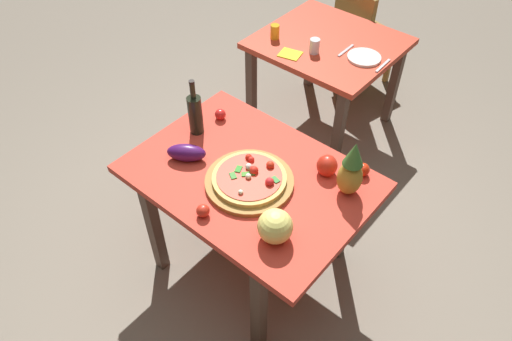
{
  "coord_description": "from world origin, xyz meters",
  "views": [
    {
      "loc": [
        1.09,
        -1.24,
        2.43
      ],
      "look_at": [
        0.04,
        0.0,
        0.78
      ],
      "focal_mm": 33.49,
      "sensor_mm": 36.0,
      "label": 1
    }
  ],
  "objects_px": {
    "tomato_by_bottle": "(220,114)",
    "drinking_glass_juice": "(275,32)",
    "background_table": "(327,54)",
    "dining_chair": "(360,31)",
    "pineapple_left": "(351,171)",
    "drinking_glass_water": "(315,46)",
    "melon": "(275,226)",
    "dinner_plate": "(364,57)",
    "pizza_board": "(249,181)",
    "napkin_folded": "(290,54)",
    "knife_utensil": "(383,66)",
    "eggplant": "(186,153)",
    "pizza": "(250,177)",
    "fork_utensil": "(346,50)",
    "wine_bottle": "(195,114)",
    "tomato_at_corner": "(363,170)",
    "display_table": "(250,187)",
    "bell_pepper": "(327,166)",
    "tomato_near_board": "(203,211)"
  },
  "relations": [
    {
      "from": "pizza_board",
      "to": "drinking_glass_water",
      "type": "height_order",
      "value": "drinking_glass_water"
    },
    {
      "from": "display_table",
      "to": "pizza",
      "type": "height_order",
      "value": "pizza"
    },
    {
      "from": "pizza_board",
      "to": "wine_bottle",
      "type": "distance_m",
      "value": 0.5
    },
    {
      "from": "fork_utensil",
      "to": "drinking_glass_juice",
      "type": "bearing_deg",
      "value": -159.88
    },
    {
      "from": "dining_chair",
      "to": "knife_utensil",
      "type": "xyz_separation_m",
      "value": [
        0.55,
        -0.69,
        0.25
      ]
    },
    {
      "from": "dining_chair",
      "to": "eggplant",
      "type": "xyz_separation_m",
      "value": [
        0.21,
        -2.1,
        0.29
      ]
    },
    {
      "from": "pineapple_left",
      "to": "dinner_plate",
      "type": "relative_size",
      "value": 1.4
    },
    {
      "from": "background_table",
      "to": "fork_utensil",
      "type": "height_order",
      "value": "fork_utensil"
    },
    {
      "from": "eggplant",
      "to": "napkin_folded",
      "type": "xyz_separation_m",
      "value": [
        -0.2,
        1.13,
        -0.04
      ]
    },
    {
      "from": "dining_chair",
      "to": "napkin_folded",
      "type": "height_order",
      "value": "dining_chair"
    },
    {
      "from": "wine_bottle",
      "to": "napkin_folded",
      "type": "height_order",
      "value": "wine_bottle"
    },
    {
      "from": "background_table",
      "to": "dining_chair",
      "type": "distance_m",
      "value": 0.68
    },
    {
      "from": "display_table",
      "to": "melon",
      "type": "height_order",
      "value": "melon"
    },
    {
      "from": "background_table",
      "to": "drinking_glass_water",
      "type": "bearing_deg",
      "value": -87.32
    },
    {
      "from": "tomato_at_corner",
      "to": "pizza",
      "type": "bearing_deg",
      "value": -133.87
    },
    {
      "from": "tomato_by_bottle",
      "to": "drinking_glass_juice",
      "type": "relative_size",
      "value": 0.63
    },
    {
      "from": "bell_pepper",
      "to": "fork_utensil",
      "type": "height_order",
      "value": "bell_pepper"
    },
    {
      "from": "display_table",
      "to": "napkin_folded",
      "type": "xyz_separation_m",
      "value": [
        -0.52,
        1.01,
        0.1
      ]
    },
    {
      "from": "tomato_at_corner",
      "to": "drinking_glass_juice",
      "type": "xyz_separation_m",
      "value": [
        -1.15,
        0.75,
        0.02
      ]
    },
    {
      "from": "display_table",
      "to": "dinner_plate",
      "type": "distance_m",
      "value": 1.29
    },
    {
      "from": "pineapple_left",
      "to": "tomato_by_bottle",
      "type": "xyz_separation_m",
      "value": [
        -0.84,
        0.01,
        -0.11
      ]
    },
    {
      "from": "tomato_by_bottle",
      "to": "dinner_plate",
      "type": "height_order",
      "value": "tomato_by_bottle"
    },
    {
      "from": "pizza_board",
      "to": "bell_pepper",
      "type": "bearing_deg",
      "value": 50.71
    },
    {
      "from": "pizza_board",
      "to": "napkin_folded",
      "type": "distance_m",
      "value": 1.19
    },
    {
      "from": "fork_utensil",
      "to": "wine_bottle",
      "type": "bearing_deg",
      "value": -98.76
    },
    {
      "from": "dinner_plate",
      "to": "fork_utensil",
      "type": "height_order",
      "value": "dinner_plate"
    },
    {
      "from": "pizza",
      "to": "bell_pepper",
      "type": "xyz_separation_m",
      "value": [
        0.24,
        0.3,
        0.01
      ]
    },
    {
      "from": "tomato_at_corner",
      "to": "napkin_folded",
      "type": "relative_size",
      "value": 0.48
    },
    {
      "from": "pineapple_left",
      "to": "tomato_at_corner",
      "type": "xyz_separation_m",
      "value": [
        -0.0,
        0.14,
        -0.1
      ]
    },
    {
      "from": "melon",
      "to": "dinner_plate",
      "type": "distance_m",
      "value": 1.57
    },
    {
      "from": "knife_utensil",
      "to": "drinking_glass_water",
      "type": "bearing_deg",
      "value": -162.52
    },
    {
      "from": "dining_chair",
      "to": "tomato_near_board",
      "type": "relative_size",
      "value": 13.62
    },
    {
      "from": "tomato_by_bottle",
      "to": "knife_utensil",
      "type": "xyz_separation_m",
      "value": [
        0.43,
        1.06,
        -0.03
      ]
    },
    {
      "from": "melon",
      "to": "drinking_glass_water",
      "type": "bearing_deg",
      "value": 118.95
    },
    {
      "from": "background_table",
      "to": "tomato_by_bottle",
      "type": "distance_m",
      "value": 1.1
    },
    {
      "from": "eggplant",
      "to": "drinking_glass_water",
      "type": "relative_size",
      "value": 2.04
    },
    {
      "from": "tomato_at_corner",
      "to": "drinking_glass_water",
      "type": "height_order",
      "value": "drinking_glass_water"
    },
    {
      "from": "drinking_glass_water",
      "to": "drinking_glass_juice",
      "type": "bearing_deg",
      "value": -175.7
    },
    {
      "from": "tomato_near_board",
      "to": "drinking_glass_juice",
      "type": "bearing_deg",
      "value": 116.97
    },
    {
      "from": "pineapple_left",
      "to": "dinner_plate",
      "type": "xyz_separation_m",
      "value": [
        -0.55,
        1.07,
        -0.13
      ]
    },
    {
      "from": "tomato_by_bottle",
      "to": "pineapple_left",
      "type": "bearing_deg",
      "value": -0.53
    },
    {
      "from": "knife_utensil",
      "to": "bell_pepper",
      "type": "bearing_deg",
      "value": -77.62
    },
    {
      "from": "napkin_folded",
      "to": "display_table",
      "type": "bearing_deg",
      "value": -62.82
    },
    {
      "from": "display_table",
      "to": "melon",
      "type": "bearing_deg",
      "value": -33.51
    },
    {
      "from": "drinking_glass_juice",
      "to": "knife_utensil",
      "type": "distance_m",
      "value": 0.77
    },
    {
      "from": "pizza",
      "to": "pineapple_left",
      "type": "bearing_deg",
      "value": 33.49
    },
    {
      "from": "melon",
      "to": "dinner_plate",
      "type": "bearing_deg",
      "value": 106.89
    },
    {
      "from": "background_table",
      "to": "napkin_folded",
      "type": "bearing_deg",
      "value": -107.33
    },
    {
      "from": "pizza",
      "to": "tomato_by_bottle",
      "type": "bearing_deg",
      "value": 149.33
    },
    {
      "from": "pineapple_left",
      "to": "tomato_near_board",
      "type": "height_order",
      "value": "pineapple_left"
    }
  ]
}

